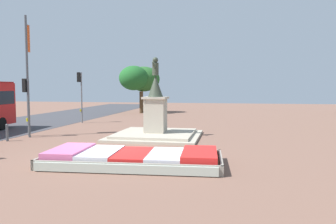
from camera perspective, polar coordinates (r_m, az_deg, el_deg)
name	(u,v)px	position (r m, az deg, el deg)	size (l,w,h in m)	color
ground_plane	(116,156)	(14.57, -9.10, -7.52)	(94.38, 94.38, 0.00)	brown
flower_planter	(132,158)	(12.79, -6.22, -8.02)	(6.97, 3.36, 0.59)	#38281C
statue_monument	(156,124)	(19.49, -2.18, -2.09)	(5.19, 5.19, 4.73)	#B1A793
traffic_light_mid_block	(27,97)	(21.03, -23.36, 2.43)	(0.42, 0.31, 3.48)	#4C5156
traffic_light_far_corner	(80,89)	(28.05, -15.03, 3.97)	(0.42, 0.31, 4.19)	slate
banner_pole	(27,73)	(21.49, -23.28, 6.30)	(0.20, 0.65, 7.23)	#4C5156
kerb_bollard_north	(7,132)	(20.13, -26.23, -3.15)	(0.15, 0.15, 0.97)	#4C5156
park_tree_far_left	(139,79)	(37.67, -5.03, 5.79)	(4.32, 4.64, 5.36)	#4C3823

